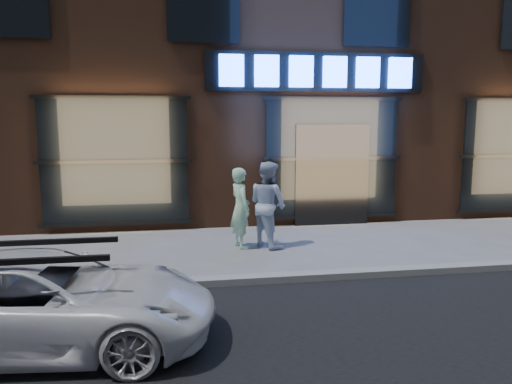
# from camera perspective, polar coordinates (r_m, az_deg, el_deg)

# --- Properties ---
(ground) EXTENTS (90.00, 90.00, 0.00)m
(ground) POSITION_cam_1_polar(r_m,az_deg,el_deg) (8.72, 16.58, -9.04)
(ground) COLOR slate
(ground) RESTS_ON ground
(curb) EXTENTS (60.00, 0.25, 0.12)m
(curb) POSITION_cam_1_polar(r_m,az_deg,el_deg) (8.70, 16.60, -8.67)
(curb) COLOR gray
(curb) RESTS_ON ground
(storefront_building) EXTENTS (30.20, 8.28, 10.30)m
(storefront_building) POSITION_cam_1_polar(r_m,az_deg,el_deg) (16.07, 4.28, 17.81)
(storefront_building) COLOR #54301E
(storefront_building) RESTS_ON ground
(man_bowtie) EXTENTS (0.53, 0.67, 1.60)m
(man_bowtie) POSITION_cam_1_polar(r_m,az_deg,el_deg) (9.86, -1.79, -1.83)
(man_bowtie) COLOR #C2FFCF
(man_bowtie) RESTS_ON ground
(man_cap) EXTENTS (1.00, 1.06, 1.73)m
(man_cap) POSITION_cam_1_polar(r_m,az_deg,el_deg) (9.94, 1.35, -1.38)
(man_cap) COLOR silver
(man_cap) RESTS_ON ground
(white_suv) EXTENTS (4.02, 2.15, 1.08)m
(white_suv) POSITION_cam_1_polar(r_m,az_deg,el_deg) (6.22, -23.15, -11.43)
(white_suv) COLOR white
(white_suv) RESTS_ON ground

